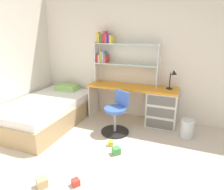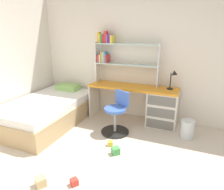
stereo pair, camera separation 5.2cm
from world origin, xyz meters
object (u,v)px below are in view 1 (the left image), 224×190
toy_block_red_0 (76,182)px  toy_block_green_2 (116,151)px  desk_lamp (173,77)px  toy_block_natural_1 (42,183)px  swivel_chair (116,117)px  desk (154,105)px  toy_block_yellow_3 (111,143)px  waste_bin (187,129)px  bookshelf_hutch (117,53)px  bed_platform (47,111)px

toy_block_red_0 → toy_block_green_2: (0.23, 0.81, 0.01)m
toy_block_red_0 → toy_block_green_2: bearing=74.0°
desk_lamp → toy_block_natural_1: size_ratio=3.19×
desk_lamp → swivel_chair: bearing=-143.2°
toy_block_red_0 → toy_block_green_2: toy_block_green_2 is taller
desk → toy_block_yellow_3: size_ratio=22.80×
desk → swivel_chair: swivel_chair is taller
waste_bin → toy_block_natural_1: size_ratio=2.81×
bookshelf_hutch → toy_block_red_0: size_ratio=15.61×
toy_block_red_0 → toy_block_yellow_3: 1.01m
bed_platform → bookshelf_hutch: bearing=37.3°
bookshelf_hutch → desk_lamp: (1.18, -0.09, -0.38)m
toy_block_red_0 → desk: bearing=75.0°
toy_block_natural_1 → toy_block_green_2: 1.16m
bookshelf_hutch → waste_bin: size_ratio=3.98×
toy_block_yellow_3 → swivel_chair: bearing=99.6°
bookshelf_hutch → bed_platform: bearing=-142.7°
desk_lamp → toy_block_green_2: (-0.64, -1.35, -0.94)m
bed_platform → toy_block_green_2: (1.71, -0.54, -0.20)m
desk → toy_block_yellow_3: (-0.50, -1.11, -0.37)m
bookshelf_hutch → waste_bin: bookshelf_hutch is taller
bed_platform → toy_block_red_0: (1.47, -1.35, -0.21)m
desk_lamp → toy_block_natural_1: 2.81m
toy_block_green_2 → toy_block_natural_1: bearing=-121.6°
desk → toy_block_yellow_3: bearing=-114.4°
toy_block_yellow_3 → waste_bin: bearing=33.2°
bed_platform → toy_block_red_0: bearing=-42.5°
waste_bin → desk: bearing=152.1°
toy_block_red_0 → toy_block_green_2: 0.85m
swivel_chair → toy_block_red_0: bearing=-89.2°
desk_lamp → desk: bearing=-171.0°
toy_block_red_0 → toy_block_yellow_3: toy_block_red_0 is taller
bookshelf_hutch → toy_block_natural_1: 2.75m
desk_lamp → toy_block_red_0: size_ratio=4.46×
bookshelf_hutch → toy_block_green_2: size_ratio=11.99×
desk_lamp → toy_block_red_0: bearing=-112.1°
toy_block_natural_1 → toy_block_red_0: bearing=24.8°
bookshelf_hutch → toy_block_yellow_3: bearing=-73.7°
swivel_chair → bed_platform: (-1.45, -0.14, -0.06)m
bookshelf_hutch → bed_platform: (-1.17, -0.89, -1.13)m
waste_bin → toy_block_green_2: size_ratio=3.01×
bed_platform → toy_block_yellow_3: 1.59m
waste_bin → toy_block_red_0: bearing=-124.7°
bookshelf_hutch → toy_block_yellow_3: 1.86m
waste_bin → bed_platform: bearing=-171.3°
bookshelf_hutch → toy_block_natural_1: bearing=-91.7°
swivel_chair → toy_block_natural_1: swivel_chair is taller
bed_platform → waste_bin: (2.69, 0.41, -0.08)m
toy_block_natural_1 → bookshelf_hutch: bearing=88.3°
desk_lamp → swivel_chair: desk_lamp is taller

